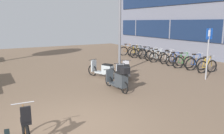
# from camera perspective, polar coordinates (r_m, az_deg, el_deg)

# --- Properties ---
(ground) EXTENTS (21.00, 40.00, 0.13)m
(ground) POSITION_cam_1_polar(r_m,az_deg,el_deg) (6.86, 2.46, -12.24)
(ground) COLOR #282C2D
(bicycle_foreground) EXTENTS (0.68, 1.36, 1.09)m
(bicycle_foreground) POSITION_cam_1_polar(r_m,az_deg,el_deg) (5.44, -21.01, -14.78)
(bicycle_foreground) COLOR black
(bicycle_foreground) RESTS_ON ground
(bicycle_rack_00) EXTENTS (1.35, 0.48, 0.96)m
(bicycle_rack_00) POSITION_cam_1_polar(r_m,az_deg,el_deg) (13.34, 22.55, 0.14)
(bicycle_rack_00) COLOR black
(bicycle_rack_00) RESTS_ON ground
(bicycle_rack_01) EXTENTS (1.39, 0.51, 1.02)m
(bicycle_rack_01) POSITION_cam_1_polar(r_m,az_deg,el_deg) (13.84, 20.20, 0.75)
(bicycle_rack_01) COLOR black
(bicycle_rack_01) RESTS_ON ground
(bicycle_rack_02) EXTENTS (1.35, 0.59, 1.01)m
(bicycle_rack_02) POSITION_cam_1_polar(r_m,az_deg,el_deg) (14.19, 17.37, 1.17)
(bicycle_rack_02) COLOR black
(bicycle_rack_02) RESTS_ON ground
(bicycle_rack_03) EXTENTS (1.28, 0.52, 0.95)m
(bicycle_rack_03) POSITION_cam_1_polar(r_m,az_deg,el_deg) (14.76, 15.45, 1.58)
(bicycle_rack_03) COLOR black
(bicycle_rack_03) RESTS_ON ground
(bicycle_rack_04) EXTENTS (1.38, 0.48, 0.98)m
(bicycle_rack_04) POSITION_cam_1_polar(r_m,az_deg,el_deg) (15.41, 13.91, 2.08)
(bicycle_rack_04) COLOR black
(bicycle_rack_04) RESTS_ON ground
(bicycle_rack_05) EXTENTS (1.31, 0.53, 0.99)m
(bicycle_rack_05) POSITION_cam_1_polar(r_m,az_deg,el_deg) (15.80, 11.39, 2.42)
(bicycle_rack_05) COLOR black
(bicycle_rack_05) RESTS_ON ground
(bicycle_rack_06) EXTENTS (1.27, 0.55, 0.97)m
(bicycle_rack_06) POSITION_cam_1_polar(r_m,az_deg,el_deg) (16.51, 10.22, 2.82)
(bicycle_rack_06) COLOR black
(bicycle_rack_06) RESTS_ON ground
(bicycle_rack_07) EXTENTS (1.32, 0.50, 1.00)m
(bicycle_rack_07) POSITION_cam_1_polar(r_m,az_deg,el_deg) (17.09, 8.60, 3.18)
(bicycle_rack_07) COLOR black
(bicycle_rack_07) RESTS_ON ground
(bicycle_rack_08) EXTENTS (1.38, 0.48, 1.01)m
(bicycle_rack_08) POSITION_cam_1_polar(r_m,az_deg,el_deg) (17.56, 6.55, 3.46)
(bicycle_rack_08) COLOR black
(bicycle_rack_08) RESTS_ON ground
(bicycle_rack_09) EXTENTS (1.31, 0.48, 0.95)m
(bicycle_rack_09) POSITION_cam_1_polar(r_m,az_deg,el_deg) (18.31, 5.77, 3.73)
(bicycle_rack_09) COLOR black
(bicycle_rack_09) RESTS_ON ground
(bicycle_rack_10) EXTENTS (1.39, 0.51, 1.02)m
(bicycle_rack_10) POSITION_cam_1_polar(r_m,az_deg,el_deg) (18.80, 3.87, 4.03)
(bicycle_rack_10) COLOR black
(bicycle_rack_10) RESTS_ON ground
(scooter_near) EXTENTS (1.08, 1.65, 0.98)m
(scooter_near) POSITION_cam_1_polar(r_m,az_deg,el_deg) (9.98, 1.98, -1.90)
(scooter_near) COLOR black
(scooter_near) RESTS_ON ground
(scooter_mid) EXTENTS (0.52, 1.74, 1.05)m
(scooter_mid) POSITION_cam_1_polar(r_m,az_deg,el_deg) (9.06, 1.77, -3.09)
(scooter_mid) COLOR black
(scooter_mid) RESTS_ON ground
(scooter_far) EXTENTS (1.02, 1.63, 0.79)m
(scooter_far) POSITION_cam_1_polar(r_m,az_deg,el_deg) (11.11, 3.61, -0.87)
(scooter_far) COLOR black
(scooter_far) RESTS_ON ground
(scooter_extra) EXTENTS (0.85, 1.69, 0.87)m
(scooter_extra) POSITION_cam_1_polar(r_m,az_deg,el_deg) (11.21, -2.12, -0.69)
(scooter_extra) COLOR black
(scooter_extra) RESTS_ON ground
(parking_sign) EXTENTS (0.40, 0.07, 2.40)m
(parking_sign) POSITION_cam_1_polar(r_m,az_deg,el_deg) (11.55, 22.77, 4.31)
(parking_sign) COLOR gray
(parking_sign) RESTS_ON ground
(lamp_post) EXTENTS (0.20, 0.52, 5.50)m
(lamp_post) POSITION_cam_1_polar(r_m,az_deg,el_deg) (12.25, 1.96, 12.90)
(lamp_post) COLOR slate
(lamp_post) RESTS_ON ground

